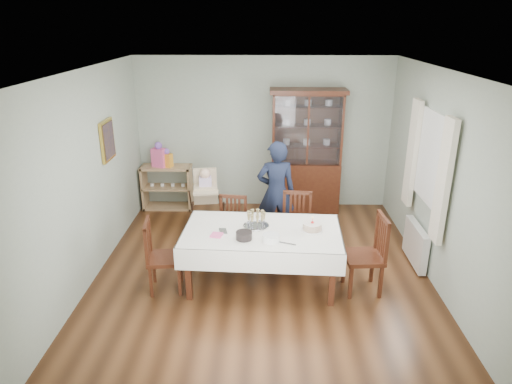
{
  "coord_description": "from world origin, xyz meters",
  "views": [
    {
      "loc": [
        0.04,
        -5.49,
        3.26
      ],
      "look_at": [
        -0.09,
        0.2,
        1.11
      ],
      "focal_mm": 32.0,
      "sensor_mm": 36.0,
      "label": 1
    }
  ],
  "objects_px": {
    "chair_far_left": "(231,242)",
    "gift_bag_pink": "(159,156)",
    "chair_end_right": "(364,269)",
    "gift_bag_orange": "(167,159)",
    "dining_table": "(262,256)",
    "woman": "(276,192)",
    "birthday_cake": "(312,227)",
    "champagne_tray": "(256,222)",
    "china_cabinet": "(306,150)",
    "chair_end_left": "(165,269)",
    "high_chair": "(206,209)",
    "sideboard": "(167,187)",
    "chair_far_right": "(296,240)"
  },
  "relations": [
    {
      "from": "gift_bag_orange",
      "to": "chair_far_left",
      "type": "bearing_deg",
      "value": -56.08
    },
    {
      "from": "chair_end_right",
      "to": "champagne_tray",
      "type": "relative_size",
      "value": 3.07
    },
    {
      "from": "gift_bag_pink",
      "to": "birthday_cake",
      "type": "bearing_deg",
      "value": -45.25
    },
    {
      "from": "gift_bag_orange",
      "to": "gift_bag_pink",
      "type": "bearing_deg",
      "value": 180.0
    },
    {
      "from": "chair_end_right",
      "to": "champagne_tray",
      "type": "xyz_separation_m",
      "value": [
        -1.37,
        0.26,
        0.52
      ]
    },
    {
      "from": "sideboard",
      "to": "chair_far_right",
      "type": "distance_m",
      "value": 2.91
    },
    {
      "from": "high_chair",
      "to": "gift_bag_pink",
      "type": "distance_m",
      "value": 1.54
    },
    {
      "from": "birthday_cake",
      "to": "gift_bag_orange",
      "type": "xyz_separation_m",
      "value": [
        -2.35,
        2.51,
        0.14
      ]
    },
    {
      "from": "sideboard",
      "to": "champagne_tray",
      "type": "relative_size",
      "value": 2.7
    },
    {
      "from": "china_cabinet",
      "to": "chair_far_right",
      "type": "height_order",
      "value": "china_cabinet"
    },
    {
      "from": "high_chair",
      "to": "birthday_cake",
      "type": "distance_m",
      "value": 2.14
    },
    {
      "from": "chair_end_left",
      "to": "gift_bag_pink",
      "type": "relative_size",
      "value": 2.1
    },
    {
      "from": "china_cabinet",
      "to": "chair_end_left",
      "type": "bearing_deg",
      "value": -126.49
    },
    {
      "from": "chair_end_left",
      "to": "gift_bag_orange",
      "type": "distance_m",
      "value": 2.81
    },
    {
      "from": "china_cabinet",
      "to": "chair_far_right",
      "type": "relative_size",
      "value": 2.24
    },
    {
      "from": "chair_far_left",
      "to": "gift_bag_orange",
      "type": "bearing_deg",
      "value": 133.11
    },
    {
      "from": "china_cabinet",
      "to": "chair_far_left",
      "type": "distance_m",
      "value": 2.39
    },
    {
      "from": "chair_end_right",
      "to": "gift_bag_pink",
      "type": "distance_m",
      "value": 4.18
    },
    {
      "from": "chair_far_right",
      "to": "chair_end_right",
      "type": "distance_m",
      "value": 1.16
    },
    {
      "from": "champagne_tray",
      "to": "high_chair",
      "type": "bearing_deg",
      "value": 121.6
    },
    {
      "from": "chair_end_left",
      "to": "chair_end_right",
      "type": "height_order",
      "value": "chair_end_right"
    },
    {
      "from": "sideboard",
      "to": "woman",
      "type": "bearing_deg",
      "value": -33.28
    },
    {
      "from": "chair_end_right",
      "to": "gift_bag_pink",
      "type": "xyz_separation_m",
      "value": [
        -3.15,
        2.66,
        0.7
      ]
    },
    {
      "from": "china_cabinet",
      "to": "high_chair",
      "type": "height_order",
      "value": "china_cabinet"
    },
    {
      "from": "china_cabinet",
      "to": "gift_bag_orange",
      "type": "distance_m",
      "value": 2.47
    },
    {
      "from": "birthday_cake",
      "to": "champagne_tray",
      "type": "bearing_deg",
      "value": 171.56
    },
    {
      "from": "champagne_tray",
      "to": "chair_far_left",
      "type": "bearing_deg",
      "value": 125.82
    },
    {
      "from": "chair_far_left",
      "to": "gift_bag_pink",
      "type": "xyz_separation_m",
      "value": [
        -1.41,
        1.89,
        0.73
      ]
    },
    {
      "from": "chair_far_right",
      "to": "woman",
      "type": "xyz_separation_m",
      "value": [
        -0.28,
        0.58,
        0.51
      ]
    },
    {
      "from": "high_chair",
      "to": "chair_end_left",
      "type": "bearing_deg",
      "value": -109.81
    },
    {
      "from": "chair_end_right",
      "to": "gift_bag_orange",
      "type": "xyz_separation_m",
      "value": [
        -3.01,
        2.66,
        0.64
      ]
    },
    {
      "from": "chair_far_right",
      "to": "birthday_cake",
      "type": "height_order",
      "value": "chair_far_right"
    },
    {
      "from": "chair_far_right",
      "to": "gift_bag_pink",
      "type": "distance_m",
      "value": 3.06
    },
    {
      "from": "champagne_tray",
      "to": "gift_bag_orange",
      "type": "bearing_deg",
      "value": 124.34
    },
    {
      "from": "china_cabinet",
      "to": "woman",
      "type": "distance_m",
      "value": 1.41
    },
    {
      "from": "dining_table",
      "to": "woman",
      "type": "relative_size",
      "value": 1.28
    },
    {
      "from": "dining_table",
      "to": "chair_far_right",
      "type": "xyz_separation_m",
      "value": [
        0.49,
        0.68,
        -0.1
      ]
    },
    {
      "from": "sideboard",
      "to": "chair_end_left",
      "type": "xyz_separation_m",
      "value": [
        0.51,
        -2.71,
        -0.12
      ]
    },
    {
      "from": "sideboard",
      "to": "chair_far_right",
      "type": "relative_size",
      "value": 0.93
    },
    {
      "from": "champagne_tray",
      "to": "chair_end_right",
      "type": "bearing_deg",
      "value": -10.75
    },
    {
      "from": "china_cabinet",
      "to": "chair_end_left",
      "type": "xyz_separation_m",
      "value": [
        -1.99,
        -2.69,
        -0.84
      ]
    },
    {
      "from": "chair_far_right",
      "to": "champagne_tray",
      "type": "distance_m",
      "value": 0.96
    },
    {
      "from": "china_cabinet",
      "to": "sideboard",
      "type": "distance_m",
      "value": 2.6
    },
    {
      "from": "chair_end_right",
      "to": "high_chair",
      "type": "height_order",
      "value": "high_chair"
    },
    {
      "from": "chair_far_right",
      "to": "chair_end_left",
      "type": "xyz_separation_m",
      "value": [
        -1.73,
        -0.85,
        -0.0
      ]
    },
    {
      "from": "gift_bag_orange",
      "to": "china_cabinet",
      "type": "bearing_deg",
      "value": -0.04
    },
    {
      "from": "chair_far_right",
      "to": "gift_bag_pink",
      "type": "xyz_separation_m",
      "value": [
        -2.34,
        1.84,
        0.71
      ]
    },
    {
      "from": "sideboard",
      "to": "gift_bag_orange",
      "type": "relative_size",
      "value": 2.69
    },
    {
      "from": "dining_table",
      "to": "sideboard",
      "type": "height_order",
      "value": "sideboard"
    },
    {
      "from": "sideboard",
      "to": "chair_end_right",
      "type": "height_order",
      "value": "chair_end_right"
    }
  ]
}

